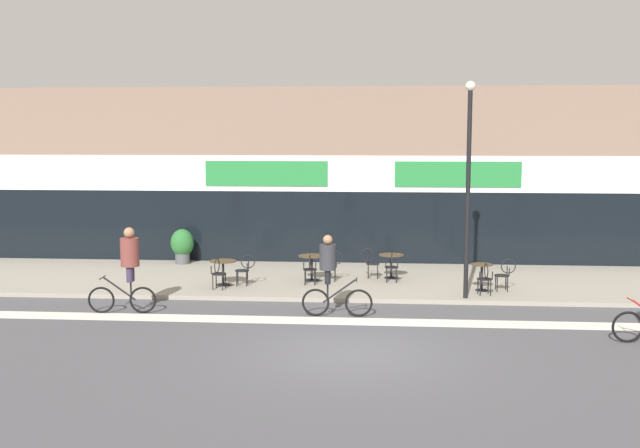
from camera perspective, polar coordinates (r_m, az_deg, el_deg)
name	(u,v)px	position (r m, az deg, el deg)	size (l,w,h in m)	color
ground_plane	(349,353)	(15.59, 2.24, -9.76)	(120.00, 120.00, 0.00)	#4C4C51
sidewalk_slab	(358,280)	(22.61, 2.94, -4.31)	(40.00, 5.50, 0.12)	gray
storefront_facade	(362,175)	(26.93, 3.24, 3.78)	(40.00, 4.06, 6.00)	#7F6656
bike_lane_stripe	(353,321)	(18.04, 2.55, -7.42)	(36.00, 0.70, 0.01)	silver
bistro_table_0	(223,267)	(21.68, -7.40, -3.30)	(0.77, 0.77, 0.72)	black
bistro_table_1	(312,262)	(22.16, -0.63, -2.94)	(0.80, 0.80, 0.76)	black
bistro_table_2	(391,261)	(22.62, 5.45, -2.84)	(0.74, 0.74, 0.72)	black
bistro_table_3	(482,272)	(21.24, 12.22, -3.60)	(0.60, 0.60, 0.75)	black
cafe_chair_0_near	(218,271)	(21.08, -7.77, -3.61)	(0.45, 0.60, 0.90)	black
cafe_chair_0_side	(245,268)	(21.56, -5.76, -3.34)	(0.59, 0.42, 0.90)	black
cafe_chair_1_near	(310,267)	(21.55, -0.77, -3.31)	(0.41, 0.58, 0.90)	black
cafe_chair_1_side	(333,264)	(22.12, 0.99, -3.04)	(0.58, 0.41, 0.90)	black
cafe_chair_2_near	(392,265)	(22.00, 5.48, -3.12)	(0.40, 0.57, 0.90)	black
cafe_chair_2_side	(370,261)	(22.61, 3.86, -2.83)	(0.57, 0.40, 0.90)	black
cafe_chair_3_near	(485,277)	(20.64, 12.47, -3.94)	(0.43, 0.59, 0.90)	black
cafe_chair_3_side	(505,273)	(21.34, 13.89, -3.62)	(0.57, 0.40, 0.90)	black
planter_pot	(182,245)	(25.43, -10.45, -1.57)	(0.77, 0.77, 1.16)	#4C4C51
lamp_post	(468,176)	(19.89, 11.24, 3.64)	(0.26, 0.26, 5.69)	black
cyclist_0	(128,263)	(19.17, -14.42, -2.87)	(1.71, 0.54, 2.16)	black
cyclist_2	(331,271)	(18.29, 0.81, -3.58)	(1.74, 0.48, 2.02)	black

